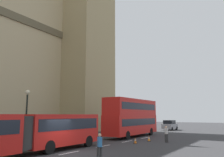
% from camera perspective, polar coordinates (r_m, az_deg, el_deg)
% --- Properties ---
extents(ground_plane, '(160.00, 160.00, 0.00)m').
position_cam_1_polar(ground_plane, '(18.47, -11.35, -17.64)').
color(ground_plane, '#333335').
extents(articulated_bus, '(15.92, 2.54, 2.90)m').
position_cam_1_polar(articulated_bus, '(17.94, -22.16, -11.82)').
color(articulated_bus, red).
rests_on(articulated_bus, ground_plane).
extents(double_decker_bus, '(10.94, 2.54, 4.90)m').
position_cam_1_polar(double_decker_bus, '(31.53, 4.95, -9.14)').
color(double_decker_bus, red).
rests_on(double_decker_bus, ground_plane).
extents(sedan_lead, '(4.40, 1.86, 1.85)m').
position_cam_1_polar(sedan_lead, '(46.56, 14.01, -11.04)').
color(sedan_lead, gray).
rests_on(sedan_lead, ground_plane).
extents(traffic_cone_west, '(0.36, 0.36, 0.58)m').
position_cam_1_polar(traffic_cone_west, '(24.44, 5.74, -14.91)').
color(traffic_cone_west, black).
rests_on(traffic_cone_west, ground_plane).
extents(traffic_cone_middle, '(0.36, 0.36, 0.58)m').
position_cam_1_polar(traffic_cone_middle, '(26.65, 9.05, -14.34)').
color(traffic_cone_middle, black).
rests_on(traffic_cone_middle, ground_plane).
extents(street_lamp, '(0.44, 0.44, 5.27)m').
position_cam_1_polar(street_lamp, '(24.00, -20.25, -7.89)').
color(street_lamp, black).
rests_on(street_lamp, ground_plane).
extents(pedestrian_near_cones, '(0.45, 0.46, 1.69)m').
position_cam_1_polar(pedestrian_near_cones, '(15.33, -3.07, -16.18)').
color(pedestrian_near_cones, '#333333').
rests_on(pedestrian_near_cones, ground_plane).
extents(pedestrian_by_kerb, '(0.41, 0.36, 1.69)m').
position_cam_1_polar(pedestrian_by_kerb, '(25.85, 13.18, -12.99)').
color(pedestrian_by_kerb, '#333333').
rests_on(pedestrian_by_kerb, ground_plane).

